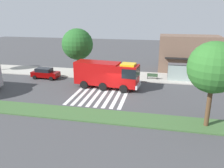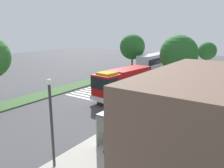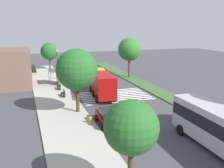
{
  "view_description": "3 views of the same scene",
  "coord_description": "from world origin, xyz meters",
  "px_view_note": "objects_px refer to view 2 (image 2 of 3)",
  "views": [
    {
      "loc": [
        5.43,
        -27.49,
        10.1
      ],
      "look_at": [
        -0.52,
        0.37,
        1.1
      ],
      "focal_mm": 36.82,
      "sensor_mm": 36.0,
      "label": 1
    },
    {
      "loc": [
        21.64,
        16.25,
        8.27
      ],
      "look_at": [
        -1.21,
        0.46,
        1.64
      ],
      "focal_mm": 36.44,
      "sensor_mm": 36.0,
      "label": 2
    },
    {
      "loc": [
        -36.87,
        12.43,
        10.42
      ],
      "look_at": [
        -1.29,
        0.25,
        1.71
      ],
      "focal_mm": 41.84,
      "sensor_mm": 36.0,
      "label": 3
    }
  ],
  "objects_px": {
    "transit_bus": "(155,61)",
    "bus_stop_shelter": "(114,117)",
    "bench_near_shelter": "(139,117)",
    "fire_truck": "(122,82)",
    "parked_car_mid": "(173,79)",
    "sidewalk_tree_far_west": "(207,51)",
    "median_tree_far_west": "(132,47)",
    "parked_car_west": "(203,64)",
    "street_lamp": "(51,116)",
    "fire_hydrant": "(182,83)",
    "sidewalk_tree_west": "(179,54)",
    "bench_west_of_shelter": "(159,104)"
  },
  "relations": [
    {
      "from": "bench_west_of_shelter",
      "to": "sidewalk_tree_west",
      "type": "relative_size",
      "value": 0.21
    },
    {
      "from": "transit_bus",
      "to": "parked_car_mid",
      "type": "bearing_deg",
      "value": -139.41
    },
    {
      "from": "bench_near_shelter",
      "to": "median_tree_far_west",
      "type": "distance_m",
      "value": 28.35
    },
    {
      "from": "sidewalk_tree_west",
      "to": "median_tree_far_west",
      "type": "relative_size",
      "value": 1.03
    },
    {
      "from": "median_tree_far_west",
      "to": "sidewalk_tree_far_west",
      "type": "bearing_deg",
      "value": 105.87
    },
    {
      "from": "fire_truck",
      "to": "fire_hydrant",
      "type": "xyz_separation_m",
      "value": [
        -10.19,
        4.3,
        -1.56
      ]
    },
    {
      "from": "transit_bus",
      "to": "bus_stop_shelter",
      "type": "bearing_deg",
      "value": -160.24
    },
    {
      "from": "median_tree_far_west",
      "to": "sidewalk_tree_west",
      "type": "bearing_deg",
      "value": 48.5
    },
    {
      "from": "bus_stop_shelter",
      "to": "sidewalk_tree_west",
      "type": "xyz_separation_m",
      "value": [
        -15.8,
        -0.66,
        3.34
      ]
    },
    {
      "from": "bus_stop_shelter",
      "to": "sidewalk_tree_far_west",
      "type": "height_order",
      "value": "sidewalk_tree_far_west"
    },
    {
      "from": "bench_near_shelter",
      "to": "sidewalk_tree_far_west",
      "type": "height_order",
      "value": "sidewalk_tree_far_west"
    },
    {
      "from": "transit_bus",
      "to": "bench_near_shelter",
      "type": "xyz_separation_m",
      "value": [
        25.03,
        9.83,
        -1.53
      ]
    },
    {
      "from": "bench_near_shelter",
      "to": "median_tree_far_west",
      "type": "height_order",
      "value": "median_tree_far_west"
    },
    {
      "from": "transit_bus",
      "to": "bench_west_of_shelter",
      "type": "height_order",
      "value": "transit_bus"
    },
    {
      "from": "bench_near_shelter",
      "to": "fire_truck",
      "type": "bearing_deg",
      "value": -136.65
    },
    {
      "from": "parked_car_west",
      "to": "bench_near_shelter",
      "type": "xyz_separation_m",
      "value": [
        35.14,
        2.83,
        -0.26
      ]
    },
    {
      "from": "bench_near_shelter",
      "to": "sidewalk_tree_west",
      "type": "bearing_deg",
      "value": -176.95
    },
    {
      "from": "transit_bus",
      "to": "sidewalk_tree_far_west",
      "type": "relative_size",
      "value": 1.77
    },
    {
      "from": "parked_car_mid",
      "to": "transit_bus",
      "type": "distance_m",
      "value": 11.06
    },
    {
      "from": "median_tree_far_west",
      "to": "fire_truck",
      "type": "bearing_deg",
      "value": 26.25
    },
    {
      "from": "parked_car_west",
      "to": "street_lamp",
      "type": "height_order",
      "value": "street_lamp"
    },
    {
      "from": "parked_car_west",
      "to": "street_lamp",
      "type": "distance_m",
      "value": 44.28
    },
    {
      "from": "bench_near_shelter",
      "to": "sidewalk_tree_far_west",
      "type": "bearing_deg",
      "value": -178.71
    },
    {
      "from": "bench_near_shelter",
      "to": "fire_hydrant",
      "type": "xyz_separation_m",
      "value": [
        -15.93,
        -1.13,
        -0.1
      ]
    },
    {
      "from": "sidewalk_tree_far_west",
      "to": "parked_car_west",
      "type": "bearing_deg",
      "value": -163.01
    },
    {
      "from": "bench_west_of_shelter",
      "to": "median_tree_far_west",
      "type": "distance_m",
      "value": 24.69
    },
    {
      "from": "median_tree_far_west",
      "to": "parked_car_west",
      "type": "bearing_deg",
      "value": 133.77
    },
    {
      "from": "fire_hydrant",
      "to": "bench_near_shelter",
      "type": "bearing_deg",
      "value": 4.05
    },
    {
      "from": "bench_near_shelter",
      "to": "median_tree_far_west",
      "type": "bearing_deg",
      "value": -148.99
    },
    {
      "from": "transit_bus",
      "to": "bus_stop_shelter",
      "type": "xyz_separation_m",
      "value": [
        29.03,
        9.85,
        -0.23
      ]
    },
    {
      "from": "transit_bus",
      "to": "bench_near_shelter",
      "type": "distance_m",
      "value": 26.94
    },
    {
      "from": "fire_truck",
      "to": "bench_near_shelter",
      "type": "distance_m",
      "value": 8.04
    },
    {
      "from": "parked_car_mid",
      "to": "bench_near_shelter",
      "type": "xyz_separation_m",
      "value": [
        16.56,
        2.83,
        -0.27
      ]
    },
    {
      "from": "parked_car_mid",
      "to": "bus_stop_shelter",
      "type": "bearing_deg",
      "value": 10.86
    },
    {
      "from": "fire_truck",
      "to": "parked_car_mid",
      "type": "xyz_separation_m",
      "value": [
        -10.81,
        2.6,
        -1.18
      ]
    },
    {
      "from": "parked_car_west",
      "to": "fire_hydrant",
      "type": "bearing_deg",
      "value": 6.55
    },
    {
      "from": "median_tree_far_west",
      "to": "transit_bus",
      "type": "bearing_deg",
      "value": 102.36
    },
    {
      "from": "parked_car_west",
      "to": "sidewalk_tree_west",
      "type": "height_order",
      "value": "sidewalk_tree_west"
    },
    {
      "from": "transit_bus",
      "to": "fire_hydrant",
      "type": "bearing_deg",
      "value": -135.27
    },
    {
      "from": "fire_truck",
      "to": "sidewalk_tree_far_west",
      "type": "distance_m",
      "value": 22.84
    },
    {
      "from": "bus_stop_shelter",
      "to": "bench_west_of_shelter",
      "type": "distance_m",
      "value": 8.55
    },
    {
      "from": "bus_stop_shelter",
      "to": "bench_west_of_shelter",
      "type": "xyz_separation_m",
      "value": [
        -8.45,
        -0.03,
        -1.3
      ]
    },
    {
      "from": "parked_car_mid",
      "to": "bench_west_of_shelter",
      "type": "bearing_deg",
      "value": 16.1
    },
    {
      "from": "parked_car_west",
      "to": "transit_bus",
      "type": "distance_m",
      "value": 12.36
    },
    {
      "from": "parked_car_west",
      "to": "sidewalk_tree_far_west",
      "type": "height_order",
      "value": "sidewalk_tree_far_west"
    },
    {
      "from": "parked_car_mid",
      "to": "median_tree_far_west",
      "type": "relative_size",
      "value": 0.6
    },
    {
      "from": "bus_stop_shelter",
      "to": "median_tree_far_west",
      "type": "bearing_deg",
      "value": -152.7
    },
    {
      "from": "fire_truck",
      "to": "bench_near_shelter",
      "type": "xyz_separation_m",
      "value": [
        5.75,
        5.43,
        -1.46
      ]
    },
    {
      "from": "bench_near_shelter",
      "to": "fire_hydrant",
      "type": "height_order",
      "value": "bench_near_shelter"
    },
    {
      "from": "fire_truck",
      "to": "bench_near_shelter",
      "type": "relative_size",
      "value": 5.71
    }
  ]
}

